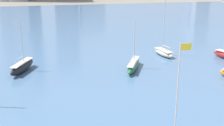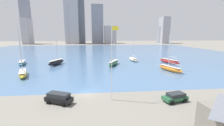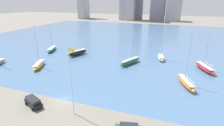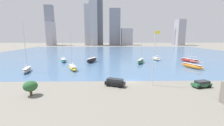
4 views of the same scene
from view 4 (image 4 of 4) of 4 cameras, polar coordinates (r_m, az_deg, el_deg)
The scene contains 15 objects.
ground_plane at distance 41.46m, azimuth 7.35°, elevation -6.86°, with size 500.00×500.00×0.00m, color gray.
harbor_water at distance 110.05m, azimuth 2.07°, elevation 3.81°, with size 180.00×140.00×0.00m.
flag_pole at distance 37.58m, azimuth 15.69°, elevation 2.39°, with size 1.24×0.14×13.47m.
yard_shrub at distance 35.18m, azimuth -28.66°, elevation -7.76°, with size 2.78×2.78×3.09m.
distant_city_skyline at distance 210.76m, azimuth -2.66°, elevation 13.53°, with size 187.78×22.94×72.84m.
sailboat_orange at distance 65.19m, azimuth 28.22°, elevation -0.91°, with size 5.07×9.83×13.95m.
sailboat_teal at distance 75.81m, azimuth -18.00°, elevation 1.09°, with size 5.21×9.68×11.33m.
sailboat_red at distance 79.41m, azimuth 27.47°, elevation 0.93°, with size 5.85×10.14×11.87m.
sailboat_green at distance 69.27m, azimuth 10.86°, elevation 0.72°, with size 5.71×10.05×10.19m.
sailboat_yellow at distance 56.42m, azimuth -14.79°, elevation -1.60°, with size 5.52×9.26×13.67m.
sailboat_gray at distance 58.72m, azimuth -29.66°, elevation -2.12°, with size 3.94×8.38×16.39m.
sailboat_black at distance 70.99m, azimuth -7.68°, elevation 1.14°, with size 5.10×9.09×10.63m.
sailboat_cream at distance 79.91m, azimuth 16.44°, elevation 1.67°, with size 3.67×7.35×15.11m.
parked_wagon_green at distance 42.07m, azimuth 30.98°, elevation -6.76°, with size 4.73×3.04×1.60m.
parked_suv_black at distance 36.82m, azimuth 1.16°, elevation -7.29°, with size 5.16×3.59×1.90m.
Camera 4 is at (-5.99, -39.22, 12.02)m, focal length 24.00 mm.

